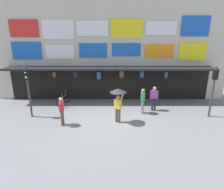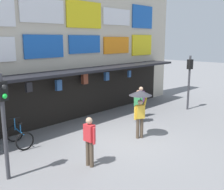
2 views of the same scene
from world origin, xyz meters
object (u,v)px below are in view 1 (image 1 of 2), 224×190
pedestrian_in_green (154,97)px  pedestrian_in_yellow (142,100)px  pedestrian_with_umbrella (118,96)px  traffic_light_far (213,84)px  traffic_light_near (27,84)px  bicycle_parked (63,100)px  pedestrian_in_purple (61,110)px

pedestrian_in_green → pedestrian_in_yellow: same height
pedestrian_with_umbrella → traffic_light_far: bearing=8.1°
traffic_light_far → pedestrian_with_umbrella: bearing=-171.9°
traffic_light_near → bicycle_parked: 3.14m
pedestrian_with_umbrella → pedestrian_in_yellow: size_ratio=1.24×
traffic_light_near → pedestrian_in_yellow: size_ratio=1.90×
traffic_light_far → pedestrian_in_yellow: traffic_light_far is taller
bicycle_parked → pedestrian_in_purple: (0.72, -3.29, 0.55)m
traffic_light_far → pedestrian_in_green: bearing=162.8°
traffic_light_far → pedestrian_in_yellow: (-4.15, 0.54, -1.19)m
bicycle_parked → pedestrian_in_yellow: 5.80m
pedestrian_in_green → pedestrian_with_umbrella: bearing=-143.3°
pedestrian_in_purple → pedestrian_in_green: (5.66, 2.21, 0.04)m
pedestrian_in_green → pedestrian_in_yellow: bearing=-149.4°
traffic_light_near → pedestrian_in_green: size_ratio=1.90×
bicycle_parked → pedestrian_with_umbrella: bearing=-36.8°
traffic_light_near → pedestrian_in_yellow: traffic_light_near is taller
traffic_light_near → bicycle_parked: size_ratio=2.55×
traffic_light_far → pedestrian_in_purple: size_ratio=1.90×
traffic_light_far → pedestrian_in_purple: (-8.98, -1.19, -1.19)m
pedestrian_in_purple → pedestrian_in_green: bearing=21.3°
traffic_light_near → pedestrian_with_umbrella: bearing=-8.4°
bicycle_parked → traffic_light_near: bearing=-125.6°
traffic_light_far → pedestrian_in_yellow: bearing=172.6°
traffic_light_near → bicycle_parked: (1.52, 2.13, -1.75)m
traffic_light_far → pedestrian_with_umbrella: traffic_light_far is taller
traffic_light_near → bicycle_parked: traffic_light_near is taller
pedestrian_in_purple → pedestrian_in_yellow: (4.83, 1.72, 0.00)m
bicycle_parked → pedestrian_with_umbrella: size_ratio=0.60×
pedestrian_in_purple → pedestrian_in_yellow: 5.13m
traffic_light_far → bicycle_parked: bearing=167.8°
pedestrian_with_umbrella → pedestrian_in_yellow: 2.24m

